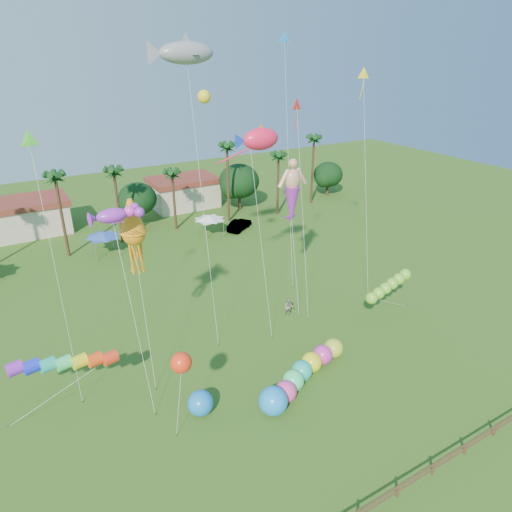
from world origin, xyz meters
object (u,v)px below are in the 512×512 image
caterpillar_inflatable (300,375)px  blue_ball (200,403)px  car_b (239,225)px  spectator_b (289,307)px

caterpillar_inflatable → blue_ball: bearing=150.6°
caterpillar_inflatable → blue_ball: 7.89m
car_b → spectator_b: bearing=129.2°
spectator_b → caterpillar_inflatable: size_ratio=0.18×
car_b → caterpillar_inflatable: (-11.79, -31.29, 0.11)m
blue_ball → car_b: bearing=57.0°
spectator_b → blue_ball: 14.82m
car_b → spectator_b: 23.60m
spectator_b → caterpillar_inflatable: (-4.88, -8.72, -0.03)m
spectator_b → caterpillar_inflatable: 10.00m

